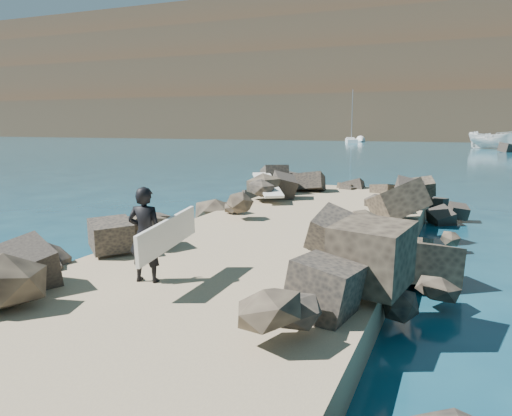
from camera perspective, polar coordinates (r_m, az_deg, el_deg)
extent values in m
plane|color=#0F384C|center=(11.99, 1.84, -6.35)|extent=(800.00, 800.00, 0.00)
cube|color=#8C7759|center=(10.14, -2.18, -7.57)|extent=(6.00, 26.00, 0.60)
cube|color=black|center=(11.94, -13.95, -4.23)|extent=(2.60, 22.00, 1.00)
cube|color=black|center=(9.78, 14.88, -7.32)|extent=(2.60, 22.00, 1.00)
cube|color=#2D4919|center=(171.38, 25.04, 12.90)|extent=(360.00, 140.00, 32.00)
cube|color=white|center=(17.85, 1.31, 2.32)|extent=(1.95, 2.57, 0.09)
imported|color=white|center=(76.28, 25.45, 7.08)|extent=(6.97, 4.43, 2.52)
imported|color=black|center=(8.71, -12.54, -2.99)|extent=(0.67, 0.50, 1.65)
cube|color=white|center=(8.45, -10.05, -2.96)|extent=(0.25, 2.05, 0.65)
cube|color=white|center=(95.00, 10.83, 7.52)|extent=(3.92, 8.37, 0.80)
cylinder|color=gray|center=(94.97, 10.93, 10.44)|extent=(0.12, 0.12, 9.00)
cube|color=white|center=(94.06, 10.72, 7.81)|extent=(1.87, 2.56, 0.44)
cube|color=white|center=(171.43, 7.63, 19.76)|extent=(10.00, 8.00, 4.00)
cube|color=white|center=(178.47, 22.01, 18.68)|extent=(8.00, 6.00, 3.50)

